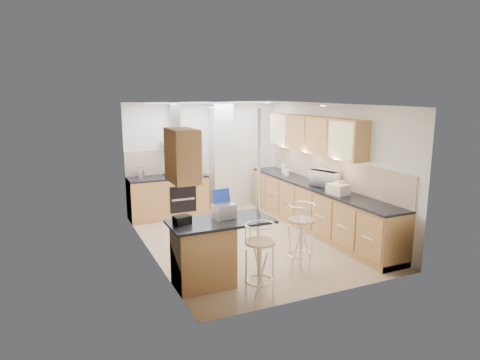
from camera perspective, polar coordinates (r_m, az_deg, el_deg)
name	(u,v)px	position (r m, az deg, el deg)	size (l,w,h in m)	color
ground	(248,240)	(8.05, 1.10, -8.04)	(4.80, 4.80, 0.00)	tan
room_shell	(255,155)	(8.14, 2.07, 3.37)	(3.64, 4.84, 2.51)	white
right_counter	(316,208)	(8.64, 10.15, -3.65)	(0.63, 4.40, 0.92)	#AD6D45
back_counter	(168,197)	(9.51, -9.57, -2.21)	(1.70, 0.63, 0.92)	#AD6D45
peninsula	(221,251)	(6.22, -2.55, -9.48)	(1.47, 0.72, 0.94)	#AD6D45
microwave	(327,178)	(8.39, 11.50, 0.20)	(0.58, 0.40, 0.32)	white
laptop	(224,211)	(6.14, -2.14, -4.17)	(0.30, 0.23, 0.21)	#A2A4AA
bag	(182,220)	(5.92, -7.72, -5.31)	(0.22, 0.16, 0.12)	black
bar_stool_near	(260,261)	(5.76, 2.66, -10.74)	(0.43, 0.43, 1.04)	tan
bar_stool_end	(301,237)	(6.71, 8.14, -7.50)	(0.43, 0.43, 1.06)	tan
jar_a	(284,169)	(9.67, 5.93, 1.47)	(0.12, 0.12, 0.18)	white
jar_b	(286,173)	(9.34, 6.21, 0.97)	(0.11, 0.11, 0.15)	white
jar_c	(341,187)	(7.94, 13.29, -0.91)	(0.14, 0.14, 0.22)	#C1B99A
jar_d	(326,184)	(8.27, 11.35, -0.58)	(0.10, 0.10, 0.15)	white
bread_bin	(338,189)	(7.83, 12.94, -1.20)	(0.28, 0.35, 0.18)	white
kettle	(141,173)	(9.35, -13.07, 0.93)	(0.16, 0.16, 0.21)	#ADAFB2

